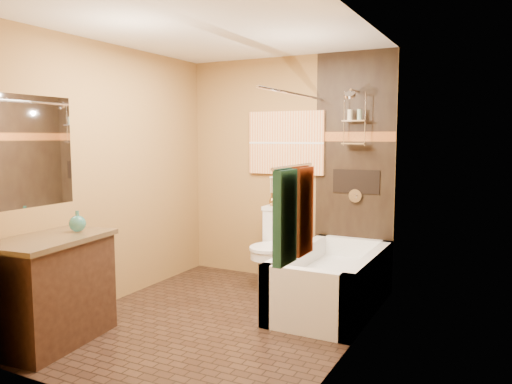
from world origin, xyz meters
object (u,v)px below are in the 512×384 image
Objects in this scene: toilet at (275,247)px; vanity at (51,290)px; sunset_painting at (286,143)px; bathtub at (332,286)px.

toilet is 0.83× the size of vanity.
sunset_painting is 0.60× the size of bathtub.
vanity reaches higher than bathtub.
bathtub is at bearing 39.08° from vanity.
toilet is (-0.80, 0.45, 0.21)m from bathtub.
vanity is (-1.72, -1.75, 0.20)m from bathtub.
toilet is (0.00, -0.27, -1.12)m from sunset_painting.
sunset_painting is 1.07× the size of toilet.
sunset_painting reaches higher than bathtub.
toilet is at bearing 60.96° from vanity.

